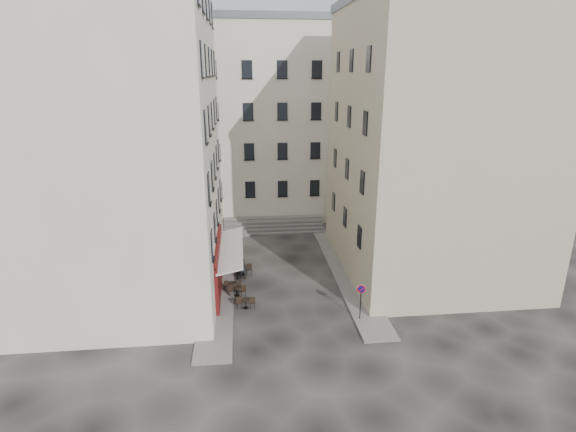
{
  "coord_description": "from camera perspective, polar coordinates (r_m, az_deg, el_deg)",
  "views": [
    {
      "loc": [
        -2.72,
        -26.14,
        13.86
      ],
      "look_at": [
        0.45,
        4.0,
        4.07
      ],
      "focal_mm": 28.0,
      "sensor_mm": 36.0,
      "label": 1
    }
  ],
  "objects": [
    {
      "name": "no_parking_sign",
      "position": [
        26.47,
        9.25,
        -9.92
      ],
      "size": [
        0.51,
        0.16,
        2.27
      ],
      "rotation": [
        0.0,
        0.0,
        -0.23
      ],
      "color": "black",
      "rests_on": "ground"
    },
    {
      "name": "bistro_table_b",
      "position": [
        29.48,
        -6.48,
        -9.35
      ],
      "size": [
        1.15,
        0.54,
        0.81
      ],
      "color": "black",
      "rests_on": "ground"
    },
    {
      "name": "bistro_table_e",
      "position": [
        33.45,
        -6.98,
        -5.79
      ],
      "size": [
        1.36,
        0.64,
        0.96
      ],
      "color": "black",
      "rests_on": "ground"
    },
    {
      "name": "building_right",
      "position": [
        32.77,
        18.09,
        9.06
      ],
      "size": [
        12.2,
        14.2,
        18.6
      ],
      "color": "tan",
      "rests_on": "ground"
    },
    {
      "name": "bistro_table_c",
      "position": [
        30.12,
        -7.05,
        -8.78
      ],
      "size": [
        1.13,
        0.53,
        0.79
      ],
      "color": "black",
      "rests_on": "ground"
    },
    {
      "name": "building_back",
      "position": [
        45.4,
        -3.89,
        12.12
      ],
      "size": [
        18.2,
        10.2,
        18.6
      ],
      "color": "beige",
      "rests_on": "ground"
    },
    {
      "name": "sidewalk_right",
      "position": [
        33.04,
        7.24,
        -6.93
      ],
      "size": [
        2.0,
        18.0,
        0.12
      ],
      "primitive_type": "cube",
      "color": "slate",
      "rests_on": "ground"
    },
    {
      "name": "bistro_table_a",
      "position": [
        28.03,
        -5.38,
        -10.85
      ],
      "size": [
        1.15,
        0.54,
        0.81
      ],
      "color": "black",
      "rests_on": "ground"
    },
    {
      "name": "building_left",
      "position": [
        30.37,
        -21.14,
        10.01
      ],
      "size": [
        12.2,
        16.2,
        20.6
      ],
      "color": "beige",
      "rests_on": "ground"
    },
    {
      "name": "pedestrian",
      "position": [
        31.55,
        -5.8,
        -6.62
      ],
      "size": [
        0.61,
        0.42,
        1.62
      ],
      "primitive_type": "imported",
      "rotation": [
        0.0,
        0.0,
        3.2
      ],
      "color": "black",
      "rests_on": "ground"
    },
    {
      "name": "bollard_near",
      "position": [
        28.46,
        -6.47,
        -10.15
      ],
      "size": [
        0.12,
        0.12,
        0.98
      ],
      "color": "black",
      "rests_on": "ground"
    },
    {
      "name": "bollard_mid",
      "position": [
        31.6,
        -6.45,
        -7.18
      ],
      "size": [
        0.12,
        0.12,
        0.98
      ],
      "color": "black",
      "rests_on": "ground"
    },
    {
      "name": "cafe_storefront",
      "position": [
        29.71,
        -8.61,
        -6.09
      ],
      "size": [
        1.74,
        7.3,
        3.5
      ],
      "color": "#440910",
      "rests_on": "ground"
    },
    {
      "name": "stone_steps",
      "position": [
        41.08,
        -1.88,
        -1.23
      ],
      "size": [
        9.0,
        3.15,
        0.8
      ],
      "color": "#5A5856",
      "rests_on": "ground"
    },
    {
      "name": "ground",
      "position": [
        29.71,
        -0.05,
        -9.9
      ],
      "size": [
        90.0,
        90.0,
        0.0
      ],
      "primitive_type": "plane",
      "color": "black",
      "rests_on": "ground"
    },
    {
      "name": "bistro_table_d",
      "position": [
        32.29,
        -5.75,
        -6.72
      ],
      "size": [
        1.27,
        0.59,
        0.89
      ],
      "color": "black",
      "rests_on": "ground"
    },
    {
      "name": "bollard_far",
      "position": [
        34.8,
        -6.44,
        -4.74
      ],
      "size": [
        0.12,
        0.12,
        0.98
      ],
      "color": "black",
      "rests_on": "ground"
    },
    {
      "name": "sidewalk_left",
      "position": [
        33.2,
        -8.59,
        -6.87
      ],
      "size": [
        2.0,
        22.0,
        0.12
      ],
      "primitive_type": "cube",
      "color": "slate",
      "rests_on": "ground"
    }
  ]
}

